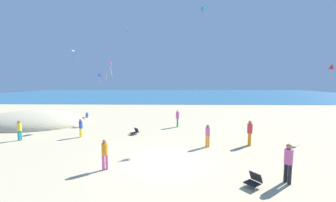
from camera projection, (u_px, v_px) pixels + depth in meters
The scene contains 21 objects.
ground_plane at pixel (169, 124), 21.41m from camera, with size 120.00×120.00×0.00m, color #C6B58C.
ocean_water at pixel (172, 94), 68.31m from camera, with size 120.00×60.00×0.05m, color teal.
dune_mound at pixel (32, 124), 21.33m from camera, with size 10.64×7.44×2.73m, color #BFB28D.
beach_chair_far_right at pixel (254, 180), 8.66m from camera, with size 0.80×0.79×0.60m.
beach_chair_far_left at pixel (82, 120), 22.07m from camera, with size 0.73×0.62×0.54m.
beach_chair_mid_beach at pixel (135, 132), 17.15m from camera, with size 0.80×0.80×0.53m.
person_0 at pixel (19, 129), 15.40m from camera, with size 0.37×0.37×1.49m.
person_1 at pixel (250, 131), 14.17m from camera, with size 0.35×0.35×1.73m.
person_2 at pixel (81, 127), 16.29m from camera, with size 0.33×0.33×1.46m.
person_3 at pixel (178, 117), 19.87m from camera, with size 0.38×0.38×1.64m.
person_4 at pixel (208, 134), 13.89m from camera, with size 0.42×0.42×1.50m.
person_5 at pixel (288, 161), 8.91m from camera, with size 0.45×0.45×1.75m.
person_6 at pixel (87, 115), 25.11m from camera, with size 0.61×0.47×0.68m.
person_7 at pixel (105, 152), 10.29m from camera, with size 0.41×0.41×1.54m.
kite_red at pixel (332, 67), 17.04m from camera, with size 0.53×0.45×1.31m.
kite_blue at pixel (99, 76), 34.61m from camera, with size 0.62×0.42×1.70m.
kite_teal at pixel (202, 9), 28.15m from camera, with size 0.45×0.63×1.70m.
kite_white at pixel (73, 51), 23.79m from camera, with size 0.48×0.50×1.34m.
kite_magenta at pixel (111, 64), 20.53m from camera, with size 0.24×0.75×1.67m.
kite_orange at pixel (106, 77), 28.08m from camera, with size 0.37×1.05×1.46m.
kite_green at pixel (127, 27), 31.24m from camera, with size 0.56×0.55×0.87m.
Camera 1 is at (0.45, -11.08, 4.42)m, focal length 22.22 mm.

